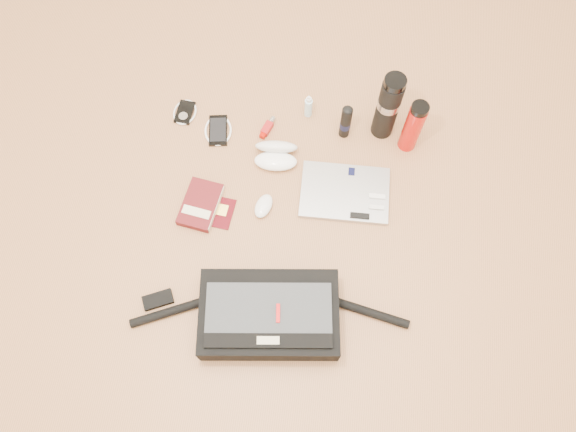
% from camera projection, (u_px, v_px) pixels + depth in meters
% --- Properties ---
extents(ground, '(4.00, 4.00, 0.00)m').
position_uv_depth(ground, '(289.00, 238.00, 1.89)').
color(ground, '#A36D44').
rests_on(ground, ground).
extents(messenger_bag, '(0.88, 0.32, 0.12)m').
position_uv_depth(messenger_bag, '(269.00, 315.00, 1.74)').
color(messenger_bag, black).
rests_on(messenger_bag, ground).
extents(laptop, '(0.31, 0.22, 0.03)m').
position_uv_depth(laptop, '(345.00, 193.00, 1.95)').
color(laptop, '#A2A2A4').
rests_on(laptop, ground).
extents(book, '(0.14, 0.19, 0.03)m').
position_uv_depth(book, '(201.00, 205.00, 1.92)').
color(book, '#4F0F12').
rests_on(book, ground).
extents(passport, '(0.09, 0.12, 0.01)m').
position_uv_depth(passport, '(221.00, 212.00, 1.93)').
color(passport, '#48040A').
rests_on(passport, ground).
extents(mouse, '(0.08, 0.10, 0.03)m').
position_uv_depth(mouse, '(264.00, 206.00, 1.92)').
color(mouse, white).
rests_on(mouse, ground).
extents(sunglasses_case, '(0.16, 0.14, 0.09)m').
position_uv_depth(sunglasses_case, '(276.00, 154.00, 1.98)').
color(sunglasses_case, white).
rests_on(sunglasses_case, ground).
extents(ipod, '(0.09, 0.10, 0.01)m').
position_uv_depth(ipod, '(185.00, 112.00, 2.08)').
color(ipod, black).
rests_on(ipod, ground).
extents(phone, '(0.11, 0.14, 0.01)m').
position_uv_depth(phone, '(218.00, 130.00, 2.05)').
color(phone, black).
rests_on(phone, ground).
extents(inhaler, '(0.05, 0.09, 0.02)m').
position_uv_depth(inhaler, '(268.00, 128.00, 2.04)').
color(inhaler, maroon).
rests_on(inhaler, ground).
extents(spray_bottle, '(0.03, 0.03, 0.11)m').
position_uv_depth(spray_bottle, '(308.00, 107.00, 2.04)').
color(spray_bottle, '#B7E6F9').
rests_on(spray_bottle, ground).
extents(aerosol_can, '(0.04, 0.04, 0.16)m').
position_uv_depth(aerosol_can, '(346.00, 122.00, 1.97)').
color(aerosol_can, black).
rests_on(aerosol_can, ground).
extents(thermos_black, '(0.10, 0.10, 0.30)m').
position_uv_depth(thermos_black, '(388.00, 106.00, 1.91)').
color(thermos_black, black).
rests_on(thermos_black, ground).
extents(thermos_red, '(0.08, 0.08, 0.24)m').
position_uv_depth(thermos_red, '(413.00, 127.00, 1.92)').
color(thermos_red, red).
rests_on(thermos_red, ground).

